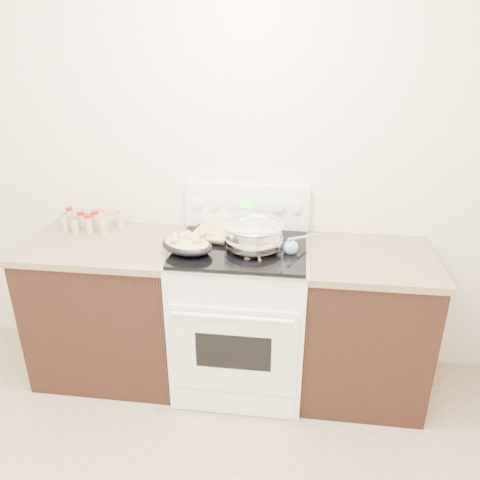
# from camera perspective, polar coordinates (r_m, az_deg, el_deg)

# --- Properties ---
(room_shell) EXTENTS (4.10, 3.60, 2.75)m
(room_shell) POSITION_cam_1_polar(r_m,az_deg,el_deg) (1.24, -25.07, 5.45)
(room_shell) COLOR silver
(room_shell) RESTS_ON ground
(counter_left) EXTENTS (0.93, 0.67, 0.92)m
(counter_left) POSITION_cam_1_polar(r_m,az_deg,el_deg) (3.11, -15.34, -7.88)
(counter_left) COLOR black
(counter_left) RESTS_ON ground
(counter_right) EXTENTS (0.73, 0.67, 0.92)m
(counter_right) POSITION_cam_1_polar(r_m,az_deg,el_deg) (2.93, 14.70, -9.97)
(counter_right) COLOR black
(counter_right) RESTS_ON ground
(kitchen_range) EXTENTS (0.78, 0.73, 1.22)m
(kitchen_range) POSITION_cam_1_polar(r_m,az_deg,el_deg) (2.89, 0.14, -8.86)
(kitchen_range) COLOR white
(kitchen_range) RESTS_ON ground
(mixing_bowl) EXTENTS (0.44, 0.44, 0.20)m
(mixing_bowl) POSITION_cam_1_polar(r_m,az_deg,el_deg) (2.59, 1.64, 0.43)
(mixing_bowl) COLOR silver
(mixing_bowl) RESTS_ON kitchen_range
(roasting_pan) EXTENTS (0.36, 0.31, 0.12)m
(roasting_pan) POSITION_cam_1_polar(r_m,az_deg,el_deg) (2.59, -6.46, -0.49)
(roasting_pan) COLOR black
(roasting_pan) RESTS_ON kitchen_range
(baking_sheet) EXTENTS (0.48, 0.37, 0.06)m
(baking_sheet) POSITION_cam_1_polar(r_m,az_deg,el_deg) (2.78, -1.45, 0.72)
(baking_sheet) COLOR black
(baking_sheet) RESTS_ON kitchen_range
(wooden_spoon) EXTENTS (0.10, 0.28, 0.04)m
(wooden_spoon) POSITION_cam_1_polar(r_m,az_deg,el_deg) (2.55, 1.30, -1.63)
(wooden_spoon) COLOR #A3754A
(wooden_spoon) RESTS_ON kitchen_range
(blue_ladle) EXTENTS (0.19, 0.24, 0.10)m
(blue_ladle) POSITION_cam_1_polar(r_m,az_deg,el_deg) (2.60, 6.35, -0.75)
(blue_ladle) COLOR #799FB4
(blue_ladle) RESTS_ON kitchen_range
(spice_jars) EXTENTS (0.37, 0.15, 0.13)m
(spice_jars) POSITION_cam_1_polar(r_m,az_deg,el_deg) (3.08, -17.87, 2.25)
(spice_jars) COLOR #BFB28C
(spice_jars) RESTS_ON counter_left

